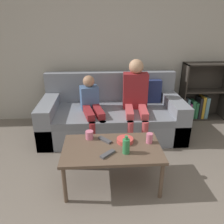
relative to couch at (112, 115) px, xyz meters
The scene contains 12 objects.
wall_back 1.19m from the couch, 82.03° to the left, with size 12.00×0.06×2.60m.
couch is the anchor object (origin of this frame).
bookshelf 1.64m from the couch, 16.30° to the left, with size 0.77×0.28×0.98m.
coffee_table 1.18m from the couch, 93.87° to the right, with size 1.00×0.59×0.43m.
person_adult 0.50m from the couch, 17.49° to the right, with size 0.37×0.69×1.13m.
person_child 0.42m from the couch, 153.59° to the right, with size 0.38×0.70×0.90m.
cup_near 1.16m from the couch, 73.89° to the right, with size 0.07×0.07×0.11m.
cup_far 1.04m from the couch, 107.74° to the right, with size 0.09×0.09×0.09m.
tv_remote_0 1.06m from the couch, 98.07° to the right, with size 0.15×0.16×0.02m.
tv_remote_1 1.32m from the couch, 95.63° to the right, with size 0.16×0.15×0.02m.
snack_bowl 1.09m from the couch, 86.52° to the right, with size 0.18×0.18×0.05m.
bottle 1.30m from the couch, 87.71° to the right, with size 0.07×0.07×0.19m.
Camera 1 is at (-0.28, -1.05, 1.62)m, focal length 35.00 mm.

